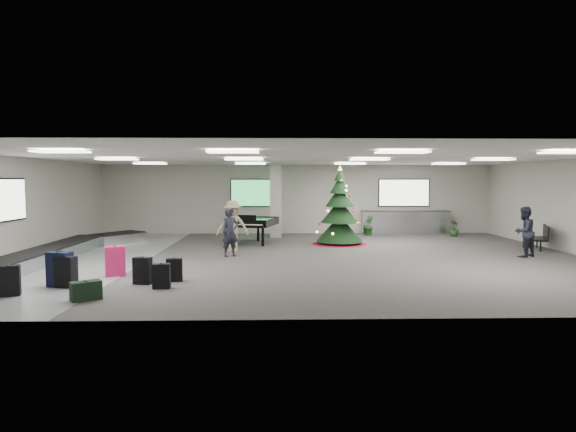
{
  "coord_description": "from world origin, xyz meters",
  "views": [
    {
      "loc": [
        -1.0,
        -15.38,
        2.47
      ],
      "look_at": [
        -0.58,
        1.0,
        1.26
      ],
      "focal_mm": 30.0,
      "sensor_mm": 36.0,
      "label": 1
    }
  ],
  "objects_px": {
    "pink_suitcase": "(115,261)",
    "traveler_bench": "(524,232)",
    "service_counter": "(405,222)",
    "traveler_a": "(230,232)",
    "baggage_carousel": "(60,252)",
    "bench": "(542,236)",
    "grand_piano": "(252,222)",
    "christmas_tree": "(340,217)",
    "traveler_b": "(232,226)",
    "potted_plant_right": "(454,228)",
    "potted_plant_left": "(369,226)"
  },
  "relations": [
    {
      "from": "pink_suitcase",
      "to": "traveler_bench",
      "type": "xyz_separation_m",
      "value": [
        12.17,
        2.81,
        0.43
      ]
    },
    {
      "from": "service_counter",
      "to": "traveler_a",
      "type": "height_order",
      "value": "traveler_a"
    },
    {
      "from": "service_counter",
      "to": "traveler_bench",
      "type": "bearing_deg",
      "value": -73.51
    },
    {
      "from": "service_counter",
      "to": "baggage_carousel",
      "type": "bearing_deg",
      "value": -152.33
    },
    {
      "from": "bench",
      "to": "grand_piano",
      "type": "bearing_deg",
      "value": -167.24
    },
    {
      "from": "christmas_tree",
      "to": "traveler_b",
      "type": "distance_m",
      "value": 4.39
    },
    {
      "from": "pink_suitcase",
      "to": "potted_plant_right",
      "type": "bearing_deg",
      "value": 15.79
    },
    {
      "from": "baggage_carousel",
      "to": "pink_suitcase",
      "type": "distance_m",
      "value": 3.94
    },
    {
      "from": "potted_plant_left",
      "to": "potted_plant_right",
      "type": "relative_size",
      "value": 1.24
    },
    {
      "from": "grand_piano",
      "to": "potted_plant_left",
      "type": "xyz_separation_m",
      "value": [
        5.13,
        2.66,
        -0.39
      ]
    },
    {
      "from": "traveler_a",
      "to": "baggage_carousel",
      "type": "bearing_deg",
      "value": 151.82
    },
    {
      "from": "christmas_tree",
      "to": "grand_piano",
      "type": "bearing_deg",
      "value": 175.34
    },
    {
      "from": "grand_piano",
      "to": "traveler_bench",
      "type": "bearing_deg",
      "value": -6.98
    },
    {
      "from": "christmas_tree",
      "to": "potted_plant_right",
      "type": "relative_size",
      "value": 4.28
    },
    {
      "from": "grand_piano",
      "to": "potted_plant_right",
      "type": "relative_size",
      "value": 3.34
    },
    {
      "from": "christmas_tree",
      "to": "grand_piano",
      "type": "height_order",
      "value": "christmas_tree"
    },
    {
      "from": "traveler_b",
      "to": "traveler_bench",
      "type": "xyz_separation_m",
      "value": [
        9.52,
        -1.46,
        -0.07
      ]
    },
    {
      "from": "service_counter",
      "to": "traveler_b",
      "type": "distance_m",
      "value": 9.22
    },
    {
      "from": "baggage_carousel",
      "to": "pink_suitcase",
      "type": "height_order",
      "value": "pink_suitcase"
    },
    {
      "from": "bench",
      "to": "service_counter",
      "type": "bearing_deg",
      "value": 147.48
    },
    {
      "from": "grand_piano",
      "to": "bench",
      "type": "xyz_separation_m",
      "value": [
        10.44,
        -1.94,
        -0.34
      ]
    },
    {
      "from": "pink_suitcase",
      "to": "traveler_b",
      "type": "height_order",
      "value": "traveler_b"
    },
    {
      "from": "traveler_b",
      "to": "bench",
      "type": "bearing_deg",
      "value": 9.41
    },
    {
      "from": "pink_suitcase",
      "to": "service_counter",
      "type": "bearing_deg",
      "value": 23.79
    },
    {
      "from": "baggage_carousel",
      "to": "potted_plant_left",
      "type": "height_order",
      "value": "potted_plant_left"
    },
    {
      "from": "grand_piano",
      "to": "bench",
      "type": "relative_size",
      "value": 1.63
    },
    {
      "from": "baggage_carousel",
      "to": "traveler_a",
      "type": "bearing_deg",
      "value": 2.9
    },
    {
      "from": "service_counter",
      "to": "potted_plant_right",
      "type": "distance_m",
      "value": 2.18
    },
    {
      "from": "pink_suitcase",
      "to": "bench",
      "type": "bearing_deg",
      "value": -1.67
    },
    {
      "from": "bench",
      "to": "traveler_a",
      "type": "bearing_deg",
      "value": -150.05
    },
    {
      "from": "christmas_tree",
      "to": "traveler_b",
      "type": "height_order",
      "value": "christmas_tree"
    },
    {
      "from": "baggage_carousel",
      "to": "traveler_bench",
      "type": "xyz_separation_m",
      "value": [
        14.86,
        -0.07,
        0.6
      ]
    },
    {
      "from": "bench",
      "to": "traveler_bench",
      "type": "bearing_deg",
      "value": -109.41
    },
    {
      "from": "pink_suitcase",
      "to": "grand_piano",
      "type": "relative_size",
      "value": 0.33
    },
    {
      "from": "service_counter",
      "to": "christmas_tree",
      "type": "bearing_deg",
      "value": -135.08
    },
    {
      "from": "christmas_tree",
      "to": "potted_plant_left",
      "type": "distance_m",
      "value": 3.46
    },
    {
      "from": "potted_plant_left",
      "to": "potted_plant_right",
      "type": "xyz_separation_m",
      "value": [
        3.7,
        -0.45,
        -0.09
      ]
    },
    {
      "from": "pink_suitcase",
      "to": "grand_piano",
      "type": "distance_m",
      "value": 7.17
    },
    {
      "from": "christmas_tree",
      "to": "grand_piano",
      "type": "distance_m",
      "value": 3.41
    },
    {
      "from": "service_counter",
      "to": "grand_piano",
      "type": "xyz_separation_m",
      "value": [
        -6.92,
        -3.24,
        0.29
      ]
    },
    {
      "from": "baggage_carousel",
      "to": "traveler_b",
      "type": "height_order",
      "value": "traveler_b"
    },
    {
      "from": "potted_plant_left",
      "to": "traveler_b",
      "type": "bearing_deg",
      "value": -140.19
    },
    {
      "from": "pink_suitcase",
      "to": "traveler_a",
      "type": "bearing_deg",
      "value": 30.08
    },
    {
      "from": "baggage_carousel",
      "to": "potted_plant_right",
      "type": "bearing_deg",
      "value": 21.14
    },
    {
      "from": "baggage_carousel",
      "to": "potted_plant_left",
      "type": "xyz_separation_m",
      "value": [
        11.05,
        6.16,
        0.23
      ]
    },
    {
      "from": "pink_suitcase",
      "to": "bench",
      "type": "relative_size",
      "value": 0.54
    },
    {
      "from": "pink_suitcase",
      "to": "traveler_b",
      "type": "xyz_separation_m",
      "value": [
        2.65,
        4.27,
        0.5
      ]
    },
    {
      "from": "service_counter",
      "to": "traveler_a",
      "type": "xyz_separation_m",
      "value": [
        -7.48,
        -6.46,
        0.24
      ]
    },
    {
      "from": "baggage_carousel",
      "to": "grand_piano",
      "type": "bearing_deg",
      "value": 30.57
    },
    {
      "from": "service_counter",
      "to": "potted_plant_left",
      "type": "bearing_deg",
      "value": -162.11
    }
  ]
}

